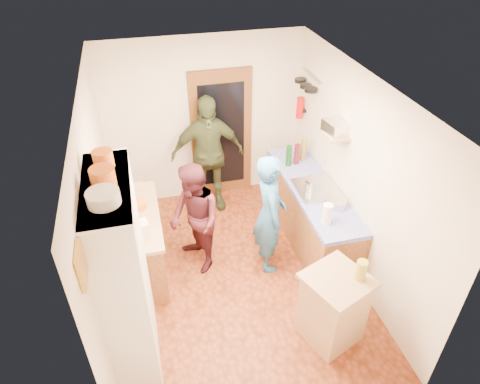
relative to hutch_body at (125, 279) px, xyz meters
name	(u,v)px	position (x,y,z in m)	size (l,w,h in m)	color
floor	(237,276)	(1.30, 0.80, -1.11)	(3.00, 4.00, 0.02)	brown
ceiling	(235,87)	(1.30, 0.80, 1.51)	(3.00, 4.00, 0.02)	silver
wall_back	(205,121)	(1.30, 2.81, 0.20)	(3.00, 0.02, 2.60)	silver
wall_front	(298,342)	(1.30, -1.21, 0.20)	(3.00, 0.02, 2.60)	silver
wall_left	(100,216)	(-0.21, 0.80, 0.20)	(0.02, 4.00, 2.60)	silver
wall_right	(356,178)	(2.81, 0.80, 0.20)	(0.02, 4.00, 2.60)	silver
door_frame	(222,135)	(1.55, 2.77, -0.05)	(0.95, 0.06, 2.10)	brown
door_glass	(222,136)	(1.55, 2.74, -0.05)	(0.70, 0.02, 1.70)	black
hutch_body	(125,279)	(0.00, 0.00, 0.00)	(0.40, 1.20, 2.20)	white
hutch_top_shelf	(105,187)	(0.00, 0.00, 1.08)	(0.40, 1.14, 0.04)	white
plate_stack	(103,198)	(0.00, -0.26, 1.15)	(0.26, 0.26, 0.11)	white
orange_pot_a	(103,177)	(0.00, -0.01, 1.18)	(0.20, 0.20, 0.16)	orange
orange_pot_b	(103,159)	(0.00, 0.30, 1.18)	(0.17, 0.17, 0.16)	orange
left_counter_base	(138,244)	(0.10, 1.25, -0.68)	(0.60, 1.40, 0.85)	#9D6939
left_counter_top	(133,217)	(0.10, 1.25, -0.23)	(0.64, 1.44, 0.05)	tan
toaster	(138,230)	(0.15, 0.84, -0.11)	(0.25, 0.17, 0.19)	white
kettle	(128,217)	(0.05, 1.13, -0.12)	(0.15, 0.15, 0.17)	white
orange_bowl	(138,205)	(0.18, 1.40, -0.15)	(0.21, 0.21, 0.09)	orange
chopping_board	(132,188)	(0.12, 1.85, -0.19)	(0.30, 0.22, 0.03)	tan
right_counter_base	(310,214)	(2.50, 1.30, -0.68)	(0.60, 2.20, 0.84)	#9D6939
right_counter_top	(313,188)	(2.50, 1.30, -0.23)	(0.62, 2.22, 0.06)	#0911A6
hob	(316,189)	(2.50, 1.20, -0.18)	(0.55, 0.58, 0.04)	silver
pot_on_hob	(313,183)	(2.45, 1.22, -0.09)	(0.22, 0.22, 0.14)	silver
bottle_a	(289,156)	(2.35, 1.90, -0.04)	(0.08, 0.08, 0.32)	#143F14
bottle_b	(297,154)	(2.48, 1.92, -0.05)	(0.08, 0.08, 0.31)	#591419
bottle_c	(303,149)	(2.61, 2.00, -0.03)	(0.09, 0.09, 0.35)	olive
paper_towel	(327,214)	(2.35, 0.54, -0.07)	(0.12, 0.12, 0.27)	white
mixing_bowl	(336,203)	(2.60, 0.81, -0.15)	(0.26, 0.26, 0.10)	silver
island_base	(333,309)	(2.10, -0.35, -0.67)	(0.55, 0.55, 0.86)	tan
island_top	(338,280)	(2.10, -0.35, -0.22)	(0.62, 0.62, 0.05)	tan
cutting_board	(331,279)	(2.04, -0.32, -0.21)	(0.35, 0.28, 0.02)	white
oil_jar	(361,270)	(2.31, -0.39, -0.07)	(0.12, 0.12, 0.23)	#AD9E2D
pan_rail	(311,76)	(2.76, 2.33, 0.95)	(0.02, 0.02, 0.65)	silver
pan_hang_a	(311,90)	(2.70, 2.15, 0.82)	(0.18, 0.18, 0.05)	black
pan_hang_b	(305,86)	(2.70, 2.35, 0.80)	(0.16, 0.16, 0.05)	black
pan_hang_c	(300,80)	(2.70, 2.55, 0.81)	(0.17, 0.17, 0.05)	black
wall_shelf	(334,134)	(2.67, 1.25, 0.60)	(0.26, 0.42, 0.03)	tan
radio	(335,127)	(2.67, 1.25, 0.69)	(0.22, 0.30, 0.15)	silver
ext_bracket	(303,110)	(2.77, 2.50, 0.35)	(0.06, 0.10, 0.04)	black
fire_extinguisher	(300,108)	(2.71, 2.50, 0.40)	(0.11, 0.11, 0.32)	red
picture_frame	(81,266)	(-0.18, -0.75, 0.95)	(0.03, 0.25, 0.30)	gold
person_hob	(272,215)	(1.80, 0.92, -0.26)	(0.61, 0.40, 1.67)	#2E649A
person_left	(195,217)	(0.86, 1.19, -0.33)	(0.75, 0.58, 1.54)	#41171F
person_back	(208,155)	(1.27, 2.42, -0.16)	(1.10, 0.46, 1.87)	#343C21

